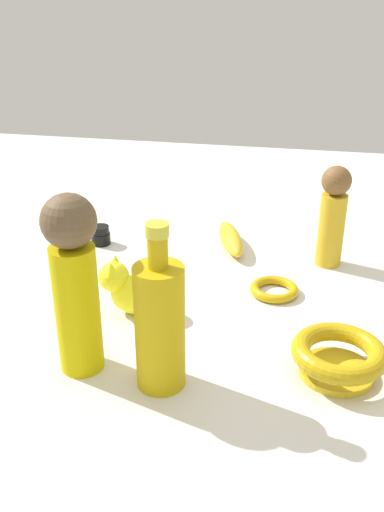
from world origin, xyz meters
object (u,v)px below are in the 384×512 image
(bottle_tall, at_px, (160,324))
(person_figure_adult, at_px, (75,280))
(bowl, at_px, (338,356))
(nail_polish_jar, at_px, (101,235))
(cat_figurine, at_px, (132,289))
(person_figure_child, at_px, (333,214))
(banana, at_px, (231,239))
(bangle, at_px, (274,289))

(bottle_tall, bearing_deg, person_figure_adult, 83.25)
(bowl, bearing_deg, nail_polish_jar, 53.20)
(bowl, xyz_separation_m, nail_polish_jar, (0.35, 0.47, -0.01))
(cat_figurine, distance_m, person_figure_child, 0.40)
(cat_figurine, height_order, nail_polish_jar, cat_figurine)
(cat_figurine, distance_m, banana, 0.31)
(person_figure_adult, bearing_deg, bangle, -43.39)
(cat_figurine, xyz_separation_m, bowl, (-0.10, -0.32, -0.01))
(bowl, xyz_separation_m, bottle_tall, (-0.07, 0.23, 0.06))
(bowl, height_order, person_figure_adult, person_figure_adult)
(bowl, distance_m, banana, 0.43)
(person_figure_adult, height_order, bottle_tall, person_figure_adult)
(nail_polish_jar, distance_m, person_figure_adult, 0.43)
(cat_figurine, relative_size, bottle_tall, 0.54)
(nail_polish_jar, distance_m, person_figure_child, 0.46)
(cat_figurine, bearing_deg, person_figure_child, -51.75)
(cat_figurine, height_order, person_figure_adult, person_figure_adult)
(cat_figurine, bearing_deg, banana, -22.95)
(bottle_tall, bearing_deg, banana, -3.79)
(person_figure_child, xyz_separation_m, bottle_tall, (-0.41, 0.22, -0.01))
(banana, relative_size, bangle, 1.88)
(cat_figurine, xyz_separation_m, nail_polish_jar, (0.25, 0.14, -0.02))
(person_figure_child, relative_size, person_figure_adult, 0.75)
(bangle, bearing_deg, nail_polish_jar, 69.38)
(nail_polish_jar, bearing_deg, bottle_tall, -150.54)
(person_figure_child, bearing_deg, nail_polish_jar, 89.98)
(banana, xyz_separation_m, bottle_tall, (-0.45, 0.03, 0.07))
(bowl, bearing_deg, bottle_tall, 105.76)
(person_figure_child, bearing_deg, banana, 79.20)
(cat_figurine, distance_m, person_figure_adult, 0.18)
(cat_figurine, xyz_separation_m, banana, (0.28, -0.12, -0.02))
(person_figure_child, bearing_deg, bowl, -178.44)
(cat_figurine, xyz_separation_m, person_figure_adult, (-0.15, 0.03, 0.09))
(bowl, distance_m, bottle_tall, 0.25)
(person_figure_adult, bearing_deg, person_figure_child, -40.37)
(person_figure_child, distance_m, bottle_tall, 0.47)
(nail_polish_jar, bearing_deg, person_figure_adult, -163.79)
(bowl, xyz_separation_m, person_figure_adult, (-0.05, 0.35, 0.11))
(bowl, bearing_deg, person_figure_child, 1.56)
(bangle, bearing_deg, person_figure_child, -33.74)
(bangle, xyz_separation_m, person_figure_adult, (-0.26, 0.25, 0.13))
(bowl, relative_size, bottle_tall, 0.56)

